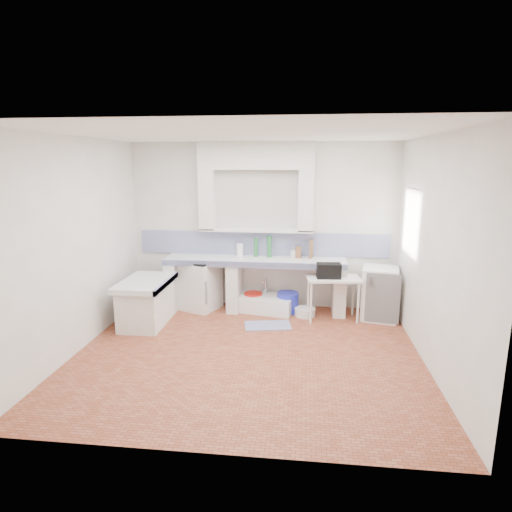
# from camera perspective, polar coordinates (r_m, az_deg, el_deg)

# --- Properties ---
(floor) EXTENTS (4.50, 4.50, 0.00)m
(floor) POSITION_cam_1_polar(r_m,az_deg,el_deg) (5.77, -1.15, -12.89)
(floor) COLOR #9F5239
(floor) RESTS_ON ground
(ceiling) EXTENTS (4.50, 4.50, 0.00)m
(ceiling) POSITION_cam_1_polar(r_m,az_deg,el_deg) (5.23, -1.28, 16.05)
(ceiling) COLOR white
(ceiling) RESTS_ON ground
(wall_back) EXTENTS (4.50, 0.00, 4.50)m
(wall_back) POSITION_cam_1_polar(r_m,az_deg,el_deg) (7.28, 0.89, 3.99)
(wall_back) COLOR white
(wall_back) RESTS_ON ground
(wall_front) EXTENTS (4.50, 0.00, 4.50)m
(wall_front) POSITION_cam_1_polar(r_m,az_deg,el_deg) (3.42, -5.70, -5.88)
(wall_front) COLOR white
(wall_front) RESTS_ON ground
(wall_left) EXTENTS (0.00, 4.50, 4.50)m
(wall_left) POSITION_cam_1_polar(r_m,az_deg,el_deg) (6.05, -22.85, 1.26)
(wall_left) COLOR white
(wall_left) RESTS_ON ground
(wall_right) EXTENTS (0.00, 4.50, 4.50)m
(wall_right) POSITION_cam_1_polar(r_m,az_deg,el_deg) (5.50, 22.69, 0.25)
(wall_right) COLOR white
(wall_right) RESTS_ON ground
(alcove_mass) EXTENTS (1.90, 0.25, 0.45)m
(alcove_mass) POSITION_cam_1_polar(r_m,az_deg,el_deg) (7.09, -0.01, 13.29)
(alcove_mass) COLOR white
(alcove_mass) RESTS_ON ground
(window_frame) EXTENTS (0.35, 0.86, 1.06)m
(window_frame) POSITION_cam_1_polar(r_m,az_deg,el_deg) (6.66, 21.48, 4.07)
(window_frame) COLOR #341E10
(window_frame) RESTS_ON ground
(lace_valance) EXTENTS (0.01, 0.84, 0.24)m
(lace_valance) POSITION_cam_1_polar(r_m,az_deg,el_deg) (6.58, 20.52, 7.39)
(lace_valance) COLOR white
(lace_valance) RESTS_ON ground
(counter_slab) EXTENTS (3.00, 0.60, 0.08)m
(counter_slab) POSITION_cam_1_polar(r_m,az_deg,el_deg) (7.10, -0.17, -0.66)
(counter_slab) COLOR white
(counter_slab) RESTS_ON ground
(counter_lip) EXTENTS (3.00, 0.04, 0.10)m
(counter_lip) POSITION_cam_1_polar(r_m,az_deg,el_deg) (6.83, -0.44, -1.19)
(counter_lip) COLOR navy
(counter_lip) RESTS_ON ground
(counter_pier_left) EXTENTS (0.20, 0.55, 0.82)m
(counter_pier_left) POSITION_cam_1_polar(r_m,az_deg,el_deg) (7.50, -10.87, -3.72)
(counter_pier_left) COLOR white
(counter_pier_left) RESTS_ON ground
(counter_pier_mid) EXTENTS (0.20, 0.55, 0.82)m
(counter_pier_mid) POSITION_cam_1_polar(r_m,az_deg,el_deg) (7.27, -2.91, -4.05)
(counter_pier_mid) COLOR white
(counter_pier_mid) RESTS_ON ground
(counter_pier_right) EXTENTS (0.20, 0.55, 0.82)m
(counter_pier_right) POSITION_cam_1_polar(r_m,az_deg,el_deg) (7.20, 11.01, -4.42)
(counter_pier_right) COLOR white
(counter_pier_right) RESTS_ON ground
(peninsula_top) EXTENTS (0.70, 1.10, 0.08)m
(peninsula_top) POSITION_cam_1_polar(r_m,az_deg,el_deg) (6.77, -14.56, -3.47)
(peninsula_top) COLOR white
(peninsula_top) RESTS_ON ground
(peninsula_base) EXTENTS (0.60, 1.00, 0.62)m
(peninsula_base) POSITION_cam_1_polar(r_m,az_deg,el_deg) (6.88, -14.40, -6.27)
(peninsula_base) COLOR white
(peninsula_base) RESTS_ON ground
(peninsula_lip) EXTENTS (0.04, 1.10, 0.10)m
(peninsula_lip) POSITION_cam_1_polar(r_m,az_deg,el_deg) (6.66, -11.91, -3.59)
(peninsula_lip) COLOR navy
(peninsula_lip) RESTS_ON ground
(backsplash) EXTENTS (4.27, 0.03, 0.40)m
(backsplash) POSITION_cam_1_polar(r_m,az_deg,el_deg) (7.32, 0.87, 1.65)
(backsplash) COLOR navy
(backsplash) RESTS_ON ground
(stove) EXTENTS (0.75, 0.74, 0.82)m
(stove) POSITION_cam_1_polar(r_m,az_deg,el_deg) (7.37, -7.53, -3.90)
(stove) COLOR white
(stove) RESTS_ON ground
(sink) EXTENTS (1.07, 0.71, 0.24)m
(sink) POSITION_cam_1_polar(r_m,az_deg,el_deg) (7.28, 1.13, -6.42)
(sink) COLOR white
(sink) RESTS_ON ground
(side_table) EXTENTS (0.88, 0.55, 0.04)m
(side_table) POSITION_cam_1_polar(r_m,az_deg,el_deg) (6.94, 10.21, -5.59)
(side_table) COLOR white
(side_table) RESTS_ON ground
(fridge) EXTENTS (0.64, 0.64, 0.84)m
(fridge) POSITION_cam_1_polar(r_m,az_deg,el_deg) (7.12, 16.19, -4.81)
(fridge) COLOR white
(fridge) RESTS_ON ground
(bucket_red) EXTENTS (0.41, 0.41, 0.29)m
(bucket_red) POSITION_cam_1_polar(r_m,az_deg,el_deg) (7.33, -0.39, -6.05)
(bucket_red) COLOR red
(bucket_red) RESTS_ON ground
(bucket_orange) EXTENTS (0.31, 0.31, 0.23)m
(bucket_orange) POSITION_cam_1_polar(r_m,az_deg,el_deg) (7.23, 1.61, -6.57)
(bucket_orange) COLOR #CD6208
(bucket_orange) RESTS_ON ground
(bucket_blue) EXTENTS (0.42, 0.42, 0.34)m
(bucket_blue) POSITION_cam_1_polar(r_m,az_deg,el_deg) (7.22, 4.26, -6.19)
(bucket_blue) COLOR #232DC9
(bucket_blue) RESTS_ON ground
(basin_white) EXTENTS (0.36, 0.36, 0.13)m
(basin_white) POSITION_cam_1_polar(r_m,az_deg,el_deg) (7.10, 6.56, -7.43)
(basin_white) COLOR white
(basin_white) RESTS_ON ground
(water_bottle_a) EXTENTS (0.10, 0.10, 0.32)m
(water_bottle_a) POSITION_cam_1_polar(r_m,az_deg,el_deg) (7.42, 1.23, -5.72)
(water_bottle_a) COLOR silver
(water_bottle_a) RESTS_ON ground
(water_bottle_b) EXTENTS (0.08, 0.08, 0.28)m
(water_bottle_b) POSITION_cam_1_polar(r_m,az_deg,el_deg) (7.40, 1.43, -5.93)
(water_bottle_b) COLOR silver
(water_bottle_b) RESTS_ON ground
(black_bag) EXTENTS (0.39, 0.24, 0.23)m
(black_bag) POSITION_cam_1_polar(r_m,az_deg,el_deg) (6.75, 9.69, -1.96)
(black_bag) COLOR black
(black_bag) RESTS_ON side_table
(green_bottle_a) EXTENTS (0.07, 0.07, 0.32)m
(green_bottle_a) POSITION_cam_1_polar(r_m,az_deg,el_deg) (7.21, -0.02, 1.15)
(green_bottle_a) COLOR #256E37
(green_bottle_a) RESTS_ON counter_slab
(green_bottle_b) EXTENTS (0.08, 0.08, 0.36)m
(green_bottle_b) POSITION_cam_1_polar(r_m,az_deg,el_deg) (7.17, 1.79, 1.27)
(green_bottle_b) COLOR #256E37
(green_bottle_b) RESTS_ON counter_slab
(knife_block) EXTENTS (0.10, 0.08, 0.19)m
(knife_block) POSITION_cam_1_polar(r_m,az_deg,el_deg) (7.17, 5.67, 0.52)
(knife_block) COLOR brown
(knife_block) RESTS_ON counter_slab
(cutting_board) EXTENTS (0.07, 0.23, 0.31)m
(cutting_board) POSITION_cam_1_polar(r_m,az_deg,el_deg) (7.16, 7.40, 0.95)
(cutting_board) COLOR brown
(cutting_board) RESTS_ON counter_slab
(paper_towel) EXTENTS (0.12, 0.12, 0.22)m
(paper_towel) POSITION_cam_1_polar(r_m,az_deg,el_deg) (7.24, -2.16, 0.81)
(paper_towel) COLOR white
(paper_towel) RESTS_ON counter_slab
(soap_bottle) EXTENTS (0.10, 0.10, 0.17)m
(soap_bottle) POSITION_cam_1_polar(r_m,az_deg,el_deg) (7.18, 5.00, 0.47)
(soap_bottle) COLOR white
(soap_bottle) RESTS_ON counter_slab
(rug) EXTENTS (0.77, 0.53, 0.01)m
(rug) POSITION_cam_1_polar(r_m,az_deg,el_deg) (6.67, 1.57, -9.26)
(rug) COLOR #3D4793
(rug) RESTS_ON ground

